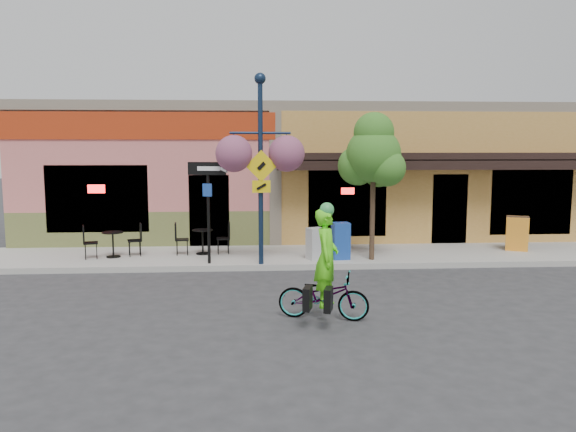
{
  "coord_description": "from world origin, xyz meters",
  "views": [
    {
      "loc": [
        -1.72,
        -13.49,
        3.12
      ],
      "look_at": [
        -0.81,
        0.5,
        1.4
      ],
      "focal_mm": 35.0,
      "sensor_mm": 36.0,
      "label": 1
    }
  ],
  "objects_px": {
    "cyclist_rider": "(326,271)",
    "one_way_sign": "(208,213)",
    "building": "(297,171)",
    "street_tree": "(373,186)",
    "newspaper_box_grey": "(315,244)",
    "newspaper_box_blue": "(341,241)",
    "lamp_post": "(261,170)",
    "bicycle": "(323,296)"
  },
  "relations": [
    {
      "from": "cyclist_rider",
      "to": "one_way_sign",
      "type": "xyz_separation_m",
      "value": [
        -2.44,
        4.41,
        0.56
      ]
    },
    {
      "from": "building",
      "to": "street_tree",
      "type": "height_order",
      "value": "building"
    },
    {
      "from": "building",
      "to": "newspaper_box_grey",
      "type": "xyz_separation_m",
      "value": [
        -0.04,
        -6.37,
        -1.68
      ]
    },
    {
      "from": "one_way_sign",
      "to": "newspaper_box_blue",
      "type": "bearing_deg",
      "value": 19.55
    },
    {
      "from": "cyclist_rider",
      "to": "newspaper_box_blue",
      "type": "xyz_separation_m",
      "value": [
        1.02,
        4.76,
        -0.25
      ]
    },
    {
      "from": "building",
      "to": "cyclist_rider",
      "type": "xyz_separation_m",
      "value": [
        -0.38,
        -11.1,
        -1.36
      ]
    },
    {
      "from": "cyclist_rider",
      "to": "lamp_post",
      "type": "distance_m",
      "value": 4.7
    },
    {
      "from": "lamp_post",
      "to": "street_tree",
      "type": "bearing_deg",
      "value": 0.57
    },
    {
      "from": "newspaper_box_blue",
      "to": "street_tree",
      "type": "relative_size",
      "value": 0.25
    },
    {
      "from": "building",
      "to": "street_tree",
      "type": "xyz_separation_m",
      "value": [
        1.46,
        -6.47,
        -0.14
      ]
    },
    {
      "from": "bicycle",
      "to": "one_way_sign",
      "type": "height_order",
      "value": "one_way_sign"
    },
    {
      "from": "bicycle",
      "to": "newspaper_box_blue",
      "type": "xyz_separation_m",
      "value": [
        1.07,
        4.76,
        0.2
      ]
    },
    {
      "from": "cyclist_rider",
      "to": "newspaper_box_grey",
      "type": "distance_m",
      "value": 4.75
    },
    {
      "from": "building",
      "to": "newspaper_box_blue",
      "type": "height_order",
      "value": "building"
    },
    {
      "from": "building",
      "to": "newspaper_box_blue",
      "type": "relative_size",
      "value": 18.59
    },
    {
      "from": "newspaper_box_grey",
      "to": "street_tree",
      "type": "relative_size",
      "value": 0.22
    },
    {
      "from": "newspaper_box_grey",
      "to": "lamp_post",
      "type": "bearing_deg",
      "value": 174.37
    },
    {
      "from": "cyclist_rider",
      "to": "newspaper_box_blue",
      "type": "distance_m",
      "value": 4.88
    },
    {
      "from": "lamp_post",
      "to": "building",
      "type": "bearing_deg",
      "value": 70.91
    },
    {
      "from": "building",
      "to": "bicycle",
      "type": "relative_size",
      "value": 10.94
    },
    {
      "from": "building",
      "to": "lamp_post",
      "type": "xyz_separation_m",
      "value": [
        -1.49,
        -6.85,
        0.3
      ]
    },
    {
      "from": "cyclist_rider",
      "to": "street_tree",
      "type": "xyz_separation_m",
      "value": [
        1.84,
        4.63,
        1.22
      ]
    },
    {
      "from": "bicycle",
      "to": "street_tree",
      "type": "distance_m",
      "value": 5.28
    },
    {
      "from": "one_way_sign",
      "to": "newspaper_box_grey",
      "type": "height_order",
      "value": "one_way_sign"
    },
    {
      "from": "newspaper_box_blue",
      "to": "newspaper_box_grey",
      "type": "distance_m",
      "value": 0.69
    },
    {
      "from": "building",
      "to": "bicycle",
      "type": "height_order",
      "value": "building"
    },
    {
      "from": "one_way_sign",
      "to": "newspaper_box_blue",
      "type": "xyz_separation_m",
      "value": [
        3.47,
        0.35,
        -0.81
      ]
    },
    {
      "from": "building",
      "to": "cyclist_rider",
      "type": "relative_size",
      "value": 10.22
    },
    {
      "from": "building",
      "to": "street_tree",
      "type": "relative_size",
      "value": 4.63
    },
    {
      "from": "building",
      "to": "bicycle",
      "type": "distance_m",
      "value": 11.26
    },
    {
      "from": "lamp_post",
      "to": "one_way_sign",
      "type": "height_order",
      "value": "lamp_post"
    },
    {
      "from": "lamp_post",
      "to": "one_way_sign",
      "type": "relative_size",
      "value": 1.85
    },
    {
      "from": "lamp_post",
      "to": "newspaper_box_grey",
      "type": "bearing_deg",
      "value": 11.4
    },
    {
      "from": "one_way_sign",
      "to": "newspaper_box_grey",
      "type": "distance_m",
      "value": 2.93
    },
    {
      "from": "one_way_sign",
      "to": "street_tree",
      "type": "xyz_separation_m",
      "value": [
        4.28,
        0.22,
        0.66
      ]
    },
    {
      "from": "building",
      "to": "newspaper_box_grey",
      "type": "distance_m",
      "value": 6.59
    },
    {
      "from": "lamp_post",
      "to": "street_tree",
      "type": "distance_m",
      "value": 3.01
    },
    {
      "from": "street_tree",
      "to": "one_way_sign",
      "type": "bearing_deg",
      "value": -177.02
    },
    {
      "from": "building",
      "to": "street_tree",
      "type": "bearing_deg",
      "value": -77.27
    },
    {
      "from": "one_way_sign",
      "to": "street_tree",
      "type": "bearing_deg",
      "value": 16.73
    },
    {
      "from": "bicycle",
      "to": "cyclist_rider",
      "type": "xyz_separation_m",
      "value": [
        0.05,
        0.0,
        0.45
      ]
    },
    {
      "from": "building",
      "to": "one_way_sign",
      "type": "height_order",
      "value": "building"
    }
  ]
}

